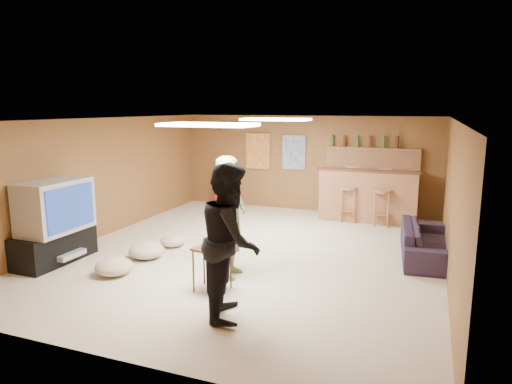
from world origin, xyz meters
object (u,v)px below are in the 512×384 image
(tv_body, at_px, (55,206))
(person_olive, at_px, (231,217))
(person_black, at_px, (231,240))
(tray_table, at_px, (212,269))
(bar_counter, at_px, (368,195))
(sofa, at_px, (426,242))

(tv_body, height_order, person_olive, person_olive)
(person_black, relative_size, tray_table, 3.08)
(person_olive, bearing_deg, bar_counter, -25.32)
(sofa, xyz_separation_m, tray_table, (-2.62, -2.41, 0.02))
(sofa, bearing_deg, tv_body, 108.27)
(tv_body, bearing_deg, person_black, -12.07)
(tv_body, xyz_separation_m, person_olive, (2.76, 0.43, -0.03))
(tv_body, relative_size, bar_counter, 0.55)
(person_olive, height_order, tray_table, person_olive)
(person_black, bearing_deg, sofa, -54.78)
(tray_table, bearing_deg, person_olive, 87.57)
(tv_body, relative_size, person_olive, 0.63)
(tv_body, relative_size, sofa, 0.59)
(bar_counter, xyz_separation_m, sofa, (1.20, -2.17, -0.28))
(person_olive, xyz_separation_m, sofa, (2.59, 1.84, -0.60))
(tv_body, bearing_deg, tray_table, -2.77)
(bar_counter, relative_size, person_black, 1.12)
(tv_body, distance_m, bar_counter, 6.09)
(sofa, bearing_deg, tray_table, 127.86)
(person_olive, distance_m, tray_table, 0.81)
(person_olive, bearing_deg, person_black, -162.36)
(tv_body, xyz_separation_m, person_black, (3.26, -0.70, -0.00))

